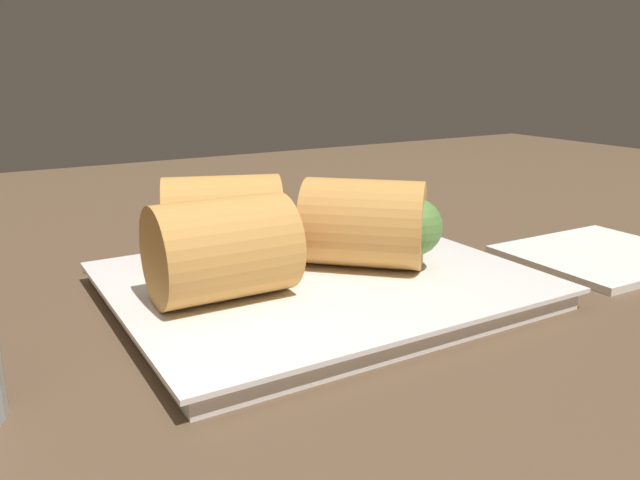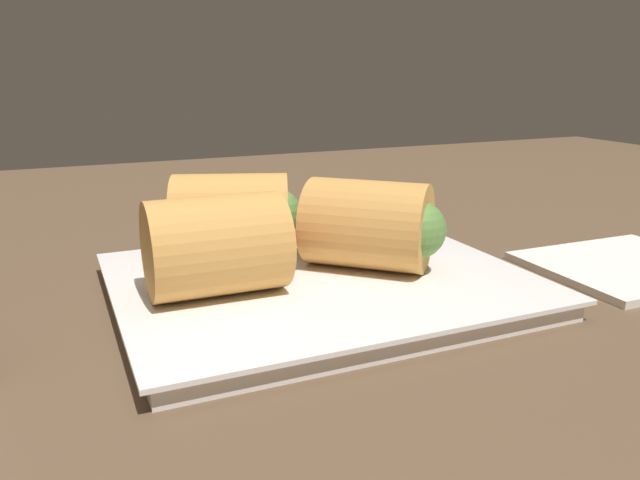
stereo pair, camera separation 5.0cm
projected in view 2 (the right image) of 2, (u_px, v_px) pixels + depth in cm
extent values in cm
cube|color=brown|center=(362.00, 315.00, 42.58)|extent=(180.00, 140.00, 2.00)
cube|color=white|center=(320.00, 287.00, 43.38)|extent=(26.50, 21.77, 1.20)
cube|color=white|center=(320.00, 277.00, 43.17)|extent=(27.57, 22.64, 0.30)
cylinder|color=#D19347|center=(367.00, 225.00, 44.02)|extent=(10.45, 10.34, 6.26)
sphere|color=#56843D|center=(414.00, 228.00, 42.97)|extent=(4.07, 4.07, 4.07)
cylinder|color=#D19347|center=(231.00, 216.00, 46.62)|extent=(10.06, 8.74, 6.26)
sphere|color=#56843D|center=(275.00, 215.00, 46.84)|extent=(4.07, 4.07, 4.07)
cylinder|color=#D19347|center=(216.00, 246.00, 38.89)|extent=(8.56, 6.41, 6.26)
sphere|color=#B23D2D|center=(266.00, 240.00, 40.11)|extent=(4.07, 4.07, 4.07)
cylinder|color=#B2B2B7|center=(164.00, 252.00, 52.58)|extent=(10.08, 1.80, 0.50)
ellipsoid|color=#B2B2B7|center=(266.00, 232.00, 57.23)|extent=(4.22, 3.45, 1.34)
cube|color=silver|center=(629.00, 266.00, 48.80)|extent=(14.46, 12.35, 0.60)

